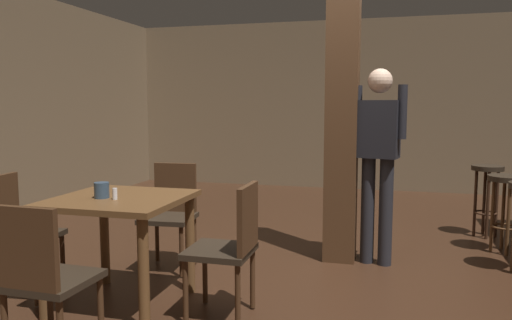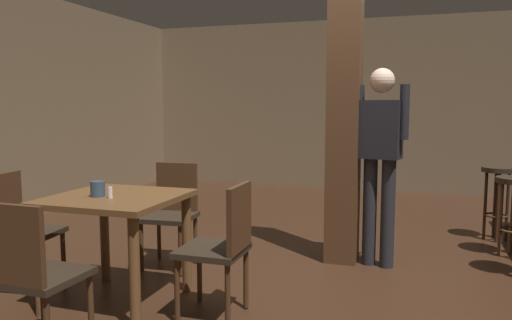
# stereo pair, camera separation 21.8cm
# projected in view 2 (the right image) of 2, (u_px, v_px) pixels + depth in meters

# --- Properties ---
(ground_plane) EXTENTS (10.80, 10.80, 0.00)m
(ground_plane) POSITION_uv_depth(u_px,v_px,m) (331.00, 279.00, 4.06)
(ground_plane) COLOR #382114
(wall_back) EXTENTS (8.00, 0.10, 2.80)m
(wall_back) POSITION_uv_depth(u_px,v_px,m) (379.00, 105.00, 8.16)
(wall_back) COLOR #756047
(wall_back) RESTS_ON ground_plane
(pillar) EXTENTS (0.28, 0.28, 2.80)m
(pillar) POSITION_uv_depth(u_px,v_px,m) (344.00, 106.00, 4.39)
(pillar) COLOR #4C301C
(pillar) RESTS_ON ground_plane
(dining_table) EXTENTS (0.87, 0.87, 0.78)m
(dining_table) POSITION_uv_depth(u_px,v_px,m) (117.00, 216.00, 3.51)
(dining_table) COLOR brown
(dining_table) RESTS_ON ground_plane
(chair_west) EXTENTS (0.46, 0.46, 0.89)m
(chair_west) POSITION_uv_depth(u_px,v_px,m) (18.00, 226.00, 3.74)
(chair_west) COLOR #2D2319
(chair_west) RESTS_ON ground_plane
(chair_north) EXTENTS (0.45, 0.45, 0.89)m
(chair_north) POSITION_uv_depth(u_px,v_px,m) (172.00, 209.00, 4.35)
(chair_north) COLOR #2D2319
(chair_north) RESTS_ON ground_plane
(chair_east) EXTENTS (0.42, 0.42, 0.89)m
(chair_east) POSITION_uv_depth(u_px,v_px,m) (223.00, 243.00, 3.27)
(chair_east) COLOR #2D2319
(chair_east) RESTS_ON ground_plane
(chair_south) EXTENTS (0.43, 0.43, 0.89)m
(chair_south) POSITION_uv_depth(u_px,v_px,m) (32.00, 271.00, 2.72)
(chair_south) COLOR #2D2319
(chair_south) RESTS_ON ground_plane
(napkin_cup) EXTENTS (0.10, 0.10, 0.11)m
(napkin_cup) POSITION_uv_depth(u_px,v_px,m) (98.00, 189.00, 3.45)
(napkin_cup) COLOR #33475B
(napkin_cup) RESTS_ON dining_table
(salt_shaker) EXTENTS (0.03, 0.03, 0.08)m
(salt_shaker) POSITION_uv_depth(u_px,v_px,m) (110.00, 192.00, 3.39)
(salt_shaker) COLOR silver
(salt_shaker) RESTS_ON dining_table
(standing_person) EXTENTS (0.47, 0.27, 1.72)m
(standing_person) POSITION_uv_depth(u_px,v_px,m) (380.00, 152.00, 4.29)
(standing_person) COLOR black
(standing_person) RESTS_ON ground_plane
(bar_stool_far) EXTENTS (0.32, 0.32, 0.77)m
(bar_stool_far) POSITION_uv_depth(u_px,v_px,m) (497.00, 186.00, 5.17)
(bar_stool_far) COLOR #2D2319
(bar_stool_far) RESTS_ON ground_plane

